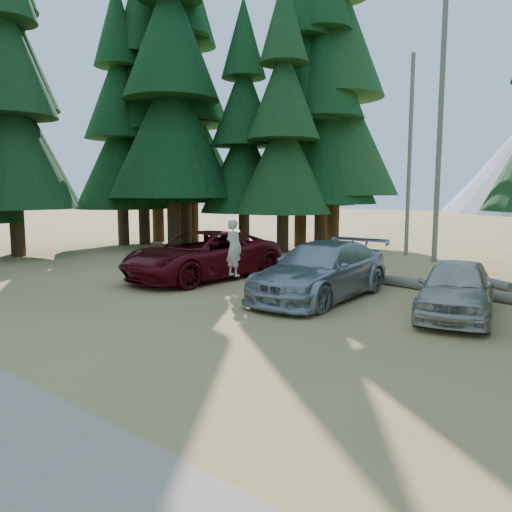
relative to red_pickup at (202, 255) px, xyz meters
The scene contains 17 objects.
ground 6.12m from the red_pickup, 46.28° to the right, with size 160.00×160.00×0.00m, color #9F7E43.
forest_belt_north 11.45m from the red_pickup, 68.48° to the left, with size 36.00×7.00×22.00m, color black, non-canonical shape.
forest_belt_west 11.35m from the red_pickup, behind, with size 6.00×22.00×22.00m, color black, non-canonical shape.
snag_front 12.39m from the red_pickup, 63.76° to the left, with size 0.24×0.24×12.00m, color slate.
snag_back 12.68m from the red_pickup, 75.58° to the left, with size 0.20×0.20×10.00m, color slate.
red_pickup is the anchor object (origin of this frame).
silver_minivan_center 5.26m from the red_pickup, ahead, with size 2.37×5.84×1.69m, color #9DA0A5.
silver_minivan_right 9.19m from the red_pickup, ahead, with size 1.76×4.37×1.49m, color #BDB5A8.
frisbee_player 2.41m from the red_pickup, 18.20° to the right, with size 0.75×0.56×1.89m.
log_left 4.06m from the red_pickup, 50.72° to the left, with size 0.34×0.34×4.70m, color slate.
log_mid 9.77m from the red_pickup, 34.95° to the left, with size 0.31×0.31×3.72m, color slate.
log_right 8.13m from the red_pickup, 21.64° to the left, with size 0.35×0.35×5.45m, color slate.
shrub_far_left 6.22m from the red_pickup, 123.40° to the left, with size 1.19×1.19×0.66m, color #21661E.
shrub_left 5.53m from the red_pickup, 62.76° to the left, with size 1.01×1.01×0.56m, color #21661E.
shrub_center_left 3.27m from the red_pickup, 71.96° to the left, with size 0.86×0.86×0.47m, color #21661E.
shrub_center_right 4.72m from the red_pickup, 54.48° to the left, with size 0.85×0.85×0.47m, color #21661E.
shrub_edge_west 5.31m from the red_pickup, 158.40° to the left, with size 0.63×0.63×0.35m, color #21661E.
Camera 1 is at (9.08, -8.51, 3.19)m, focal length 35.00 mm.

